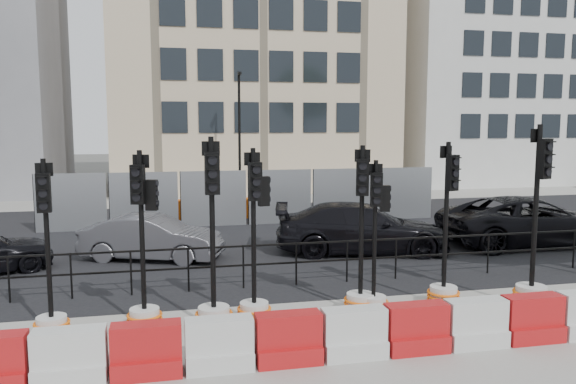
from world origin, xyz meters
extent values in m
plane|color=#51514C|center=(0.00, 0.00, 0.00)|extent=(120.00, 120.00, 0.00)
cube|color=gray|center=(0.00, -3.00, 0.01)|extent=(40.00, 6.00, 0.02)
cube|color=black|center=(0.00, 7.00, 0.01)|extent=(40.00, 14.00, 0.03)
cube|color=gray|center=(0.00, 16.00, 0.01)|extent=(40.00, 4.00, 0.02)
cube|color=beige|center=(2.00, 22.00, 9.00)|extent=(15.00, 10.00, 18.00)
cube|color=silver|center=(17.00, 22.00, 8.00)|extent=(12.00, 9.00, 16.00)
cylinder|color=black|center=(-6.00, 1.20, 0.50)|extent=(0.04, 0.04, 1.00)
cylinder|color=black|center=(-4.80, 1.20, 0.50)|extent=(0.04, 0.04, 1.00)
cylinder|color=black|center=(-3.60, 1.20, 0.50)|extent=(0.04, 0.04, 1.00)
cylinder|color=black|center=(-2.40, 1.20, 0.50)|extent=(0.04, 0.04, 1.00)
cylinder|color=black|center=(-1.20, 1.20, 0.50)|extent=(0.04, 0.04, 1.00)
cylinder|color=black|center=(0.00, 1.20, 0.50)|extent=(0.04, 0.04, 1.00)
cylinder|color=black|center=(1.20, 1.20, 0.50)|extent=(0.04, 0.04, 1.00)
cylinder|color=black|center=(2.40, 1.20, 0.50)|extent=(0.04, 0.04, 1.00)
cylinder|color=black|center=(3.60, 1.20, 0.50)|extent=(0.04, 0.04, 1.00)
cylinder|color=black|center=(4.80, 1.20, 0.50)|extent=(0.04, 0.04, 1.00)
cylinder|color=black|center=(6.00, 1.20, 0.50)|extent=(0.04, 0.04, 1.00)
cylinder|color=black|center=(7.20, 1.20, 0.50)|extent=(0.04, 0.04, 1.00)
cube|color=black|center=(0.00, 1.20, 0.98)|extent=(18.00, 0.04, 0.04)
cube|color=black|center=(0.00, 1.20, 0.55)|extent=(18.00, 0.04, 0.04)
cube|color=#919599|center=(-6.00, 9.00, 1.00)|extent=(2.30, 0.05, 2.00)
cylinder|color=black|center=(-7.15, 9.00, 1.00)|extent=(0.05, 0.05, 2.00)
cube|color=#919599|center=(-3.60, 9.00, 1.00)|extent=(2.30, 0.05, 2.00)
cylinder|color=black|center=(-4.75, 9.00, 1.00)|extent=(0.05, 0.05, 2.00)
cube|color=#919599|center=(-1.20, 9.00, 1.00)|extent=(2.30, 0.05, 2.00)
cylinder|color=black|center=(-2.35, 9.00, 1.00)|extent=(0.05, 0.05, 2.00)
cube|color=#919599|center=(1.20, 9.00, 1.00)|extent=(2.30, 0.05, 2.00)
cylinder|color=black|center=(0.05, 9.00, 1.00)|extent=(0.05, 0.05, 2.00)
cube|color=#919599|center=(3.60, 9.00, 1.00)|extent=(2.30, 0.05, 2.00)
cylinder|color=black|center=(2.45, 9.00, 1.00)|extent=(0.05, 0.05, 2.00)
cube|color=#919599|center=(6.00, 9.00, 1.00)|extent=(2.30, 0.05, 2.00)
cylinder|color=black|center=(4.85, 9.00, 1.00)|extent=(0.05, 0.05, 2.00)
cube|color=orange|center=(-4.00, 10.50, 0.40)|extent=(1.00, 0.40, 0.80)
cube|color=orange|center=(-2.00, 10.50, 0.40)|extent=(1.00, 0.40, 0.80)
cube|color=orange|center=(0.00, 10.50, 0.40)|extent=(1.00, 0.40, 0.80)
cube|color=orange|center=(2.00, 10.50, 0.40)|extent=(1.00, 0.40, 0.80)
cube|color=orange|center=(4.00, 10.50, 0.40)|extent=(1.00, 0.40, 0.80)
cube|color=orange|center=(6.00, 10.50, 0.40)|extent=(1.00, 0.40, 0.80)
cylinder|color=black|center=(0.50, 15.00, 3.00)|extent=(0.12, 0.12, 6.00)
cube|color=black|center=(0.50, 14.75, 5.90)|extent=(0.12, 0.50, 0.12)
cube|color=silver|center=(-4.20, -2.80, 0.15)|extent=(1.00, 0.50, 0.30)
cube|color=silver|center=(-4.20, -2.80, 0.55)|extent=(1.00, 0.35, 0.50)
cube|color=red|center=(-3.15, -2.80, 0.15)|extent=(1.00, 0.50, 0.30)
cube|color=red|center=(-3.15, -2.80, 0.55)|extent=(1.00, 0.35, 0.50)
cube|color=silver|center=(-2.10, -2.80, 0.15)|extent=(1.00, 0.50, 0.30)
cube|color=silver|center=(-2.10, -2.80, 0.55)|extent=(1.00, 0.35, 0.50)
cube|color=red|center=(-1.05, -2.80, 0.15)|extent=(1.00, 0.50, 0.30)
cube|color=red|center=(-1.05, -2.80, 0.55)|extent=(1.00, 0.35, 0.50)
cube|color=silver|center=(0.00, -2.80, 0.15)|extent=(1.00, 0.50, 0.30)
cube|color=silver|center=(0.00, -2.80, 0.55)|extent=(1.00, 0.35, 0.50)
cube|color=red|center=(1.05, -2.80, 0.15)|extent=(1.00, 0.50, 0.30)
cube|color=red|center=(1.05, -2.80, 0.55)|extent=(1.00, 0.35, 0.50)
cube|color=silver|center=(2.10, -2.80, 0.15)|extent=(1.00, 0.50, 0.30)
cube|color=silver|center=(2.10, -2.80, 0.55)|extent=(1.00, 0.35, 0.50)
cube|color=red|center=(3.15, -2.80, 0.15)|extent=(1.00, 0.50, 0.30)
cube|color=red|center=(3.15, -2.80, 0.55)|extent=(1.00, 0.35, 0.50)
cylinder|color=silver|center=(-4.80, -0.90, 0.19)|extent=(0.50, 0.50, 0.37)
torus|color=orange|center=(-4.80, -0.90, 0.11)|extent=(0.61, 0.61, 0.05)
torus|color=orange|center=(-4.80, -0.90, 0.19)|extent=(0.61, 0.61, 0.05)
torus|color=orange|center=(-4.80, -0.90, 0.26)|extent=(0.61, 0.61, 0.05)
cylinder|color=black|center=(-4.80, -0.90, 1.68)|extent=(0.08, 0.08, 2.81)
cube|color=black|center=(-4.80, -1.02, 2.52)|extent=(0.23, 0.14, 0.65)
cylinder|color=black|center=(-4.79, -1.09, 2.32)|extent=(0.14, 0.05, 0.14)
cylinder|color=black|center=(-4.79, -1.09, 2.52)|extent=(0.14, 0.05, 0.14)
cylinder|color=black|center=(-4.79, -1.09, 2.73)|extent=(0.14, 0.05, 0.14)
cube|color=black|center=(-4.81, -0.85, 2.90)|extent=(0.28, 0.04, 0.22)
cylinder|color=silver|center=(-3.25, -0.85, 0.19)|extent=(0.52, 0.52, 0.39)
torus|color=orange|center=(-3.25, -0.85, 0.12)|extent=(0.63, 0.63, 0.05)
torus|color=orange|center=(-3.25, -0.85, 0.19)|extent=(0.63, 0.63, 0.05)
torus|color=orange|center=(-3.25, -0.85, 0.27)|extent=(0.63, 0.63, 0.05)
cylinder|color=black|center=(-3.25, -0.85, 1.75)|extent=(0.09, 0.09, 2.91)
cube|color=black|center=(-3.29, -0.96, 2.62)|extent=(0.26, 0.20, 0.68)
cylinder|color=black|center=(-3.32, -1.04, 2.41)|extent=(0.15, 0.09, 0.15)
cylinder|color=black|center=(-3.32, -1.04, 2.62)|extent=(0.15, 0.09, 0.15)
cylinder|color=black|center=(-3.32, -1.04, 2.84)|extent=(0.15, 0.09, 0.15)
cube|color=black|center=(-3.24, -0.80, 3.01)|extent=(0.29, 0.12, 0.23)
cube|color=black|center=(-3.07, -0.92, 2.43)|extent=(0.22, 0.18, 0.53)
cylinder|color=silver|center=(-2.04, -1.10, 0.21)|extent=(0.56, 0.56, 0.42)
torus|color=orange|center=(-2.04, -1.10, 0.13)|extent=(0.68, 0.68, 0.05)
torus|color=orange|center=(-2.04, -1.10, 0.21)|extent=(0.68, 0.68, 0.05)
torus|color=orange|center=(-2.04, -1.10, 0.29)|extent=(0.68, 0.68, 0.05)
cylinder|color=black|center=(-2.04, -1.10, 1.88)|extent=(0.09, 0.09, 3.13)
cube|color=black|center=(-2.04, -1.23, 2.81)|extent=(0.25, 0.15, 0.73)
cylinder|color=black|center=(-2.04, -1.31, 2.59)|extent=(0.16, 0.05, 0.16)
cylinder|color=black|center=(-2.04, -1.31, 2.81)|extent=(0.16, 0.05, 0.16)
cylinder|color=black|center=(-2.04, -1.31, 3.04)|extent=(0.16, 0.05, 0.16)
cube|color=black|center=(-2.05, -1.04, 3.23)|extent=(0.31, 0.04, 0.25)
cylinder|color=silver|center=(-1.29, -0.94, 0.20)|extent=(0.53, 0.53, 0.39)
torus|color=orange|center=(-1.29, -0.94, 0.12)|extent=(0.64, 0.64, 0.05)
torus|color=orange|center=(-1.29, -0.94, 0.20)|extent=(0.64, 0.64, 0.05)
torus|color=orange|center=(-1.29, -0.94, 0.27)|extent=(0.64, 0.64, 0.05)
cylinder|color=black|center=(-1.29, -0.94, 1.76)|extent=(0.09, 0.09, 2.93)
cube|color=black|center=(-1.27, -1.05, 2.64)|extent=(0.25, 0.17, 0.68)
cylinder|color=black|center=(-1.26, -1.13, 2.43)|extent=(0.15, 0.07, 0.15)
cylinder|color=black|center=(-1.26, -1.13, 2.64)|extent=(0.15, 0.07, 0.15)
cylinder|color=black|center=(-1.26, -1.13, 2.86)|extent=(0.15, 0.07, 0.15)
cube|color=black|center=(-1.30, -0.88, 3.03)|extent=(0.29, 0.07, 0.23)
cube|color=black|center=(-1.10, -0.91, 2.45)|extent=(0.21, 0.15, 0.54)
cylinder|color=silver|center=(0.80, -0.84, 0.20)|extent=(0.53, 0.53, 0.39)
torus|color=orange|center=(0.80, -0.84, 0.12)|extent=(0.64, 0.64, 0.05)
torus|color=orange|center=(0.80, -0.84, 0.20)|extent=(0.64, 0.64, 0.05)
torus|color=orange|center=(0.80, -0.84, 0.28)|extent=(0.64, 0.64, 0.05)
cylinder|color=black|center=(0.80, -0.84, 1.78)|extent=(0.09, 0.09, 2.96)
cube|color=black|center=(0.77, -0.96, 2.66)|extent=(0.27, 0.20, 0.69)
cylinder|color=black|center=(0.74, -1.03, 2.45)|extent=(0.16, 0.09, 0.15)
cylinder|color=black|center=(0.74, -1.03, 2.66)|extent=(0.16, 0.09, 0.15)
cylinder|color=black|center=(0.74, -1.03, 2.88)|extent=(0.16, 0.09, 0.15)
cube|color=black|center=(0.82, -0.79, 3.06)|extent=(0.29, 0.12, 0.24)
cylinder|color=silver|center=(1.03, -0.95, 0.18)|extent=(0.49, 0.49, 0.36)
torus|color=orange|center=(1.03, -0.95, 0.11)|extent=(0.59, 0.59, 0.05)
torus|color=orange|center=(1.03, -0.95, 0.18)|extent=(0.59, 0.59, 0.05)
torus|color=orange|center=(1.03, -0.95, 0.25)|extent=(0.59, 0.59, 0.05)
cylinder|color=black|center=(1.03, -0.95, 1.63)|extent=(0.08, 0.08, 2.71)
cube|color=black|center=(1.01, -1.05, 2.44)|extent=(0.24, 0.17, 0.63)
cylinder|color=black|center=(0.99, -1.12, 2.24)|extent=(0.14, 0.07, 0.14)
cylinder|color=black|center=(0.99, -1.12, 2.44)|extent=(0.14, 0.07, 0.14)
cylinder|color=black|center=(0.99, -1.12, 2.64)|extent=(0.14, 0.07, 0.14)
cube|color=black|center=(1.04, -0.89, 2.80)|extent=(0.27, 0.08, 0.22)
cube|color=black|center=(1.21, -0.98, 2.26)|extent=(0.20, 0.15, 0.50)
cylinder|color=silver|center=(2.60, -0.76, 0.20)|extent=(0.54, 0.54, 0.40)
torus|color=orange|center=(2.60, -0.76, 0.12)|extent=(0.65, 0.65, 0.05)
torus|color=orange|center=(2.60, -0.76, 0.20)|extent=(0.65, 0.65, 0.05)
torus|color=orange|center=(2.60, -0.76, 0.28)|extent=(0.65, 0.65, 0.05)
cylinder|color=black|center=(2.60, -0.76, 1.80)|extent=(0.09, 0.09, 3.01)
cube|color=black|center=(2.64, -0.87, 2.71)|extent=(0.27, 0.21, 0.70)
cylinder|color=black|center=(2.66, -0.95, 2.49)|extent=(0.16, 0.10, 0.15)
cylinder|color=black|center=(2.66, -0.95, 2.71)|extent=(0.16, 0.10, 0.15)
cylinder|color=black|center=(2.66, -0.95, 2.93)|extent=(0.16, 0.10, 0.15)
cube|color=black|center=(2.58, -0.70, 3.11)|extent=(0.29, 0.13, 0.24)
cylinder|color=silver|center=(4.27, -1.22, 0.22)|extent=(0.60, 0.60, 0.44)
torus|color=orange|center=(4.27, -1.22, 0.13)|extent=(0.72, 0.72, 0.06)
torus|color=orange|center=(4.27, -1.22, 0.22)|extent=(0.72, 0.72, 0.06)
torus|color=orange|center=(4.27, -1.22, 0.31)|extent=(0.72, 0.72, 0.06)
cylinder|color=black|center=(4.27, -1.22, 1.99)|extent=(0.10, 0.10, 3.32)
cube|color=black|center=(4.32, -1.34, 2.98)|extent=(0.30, 0.23, 0.77)
cylinder|color=black|center=(4.34, -1.43, 2.74)|extent=(0.17, 0.11, 0.17)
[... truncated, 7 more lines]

